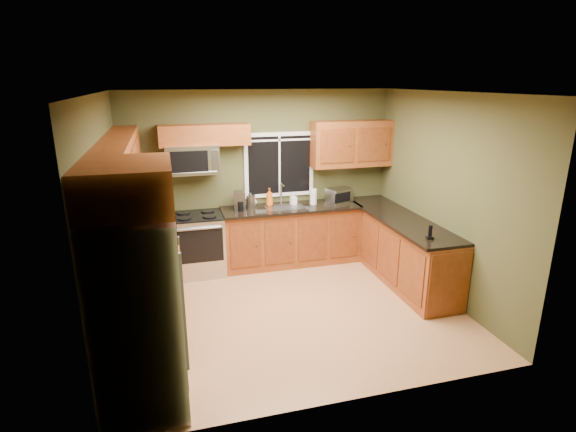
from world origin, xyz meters
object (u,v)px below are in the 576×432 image
toaster_oven (339,195)px  coffee_maker (240,201)px  paper_towel_roll (313,197)px  refrigerator (140,313)px  soap_bottle_c (252,200)px  kettle (251,201)px  soap_bottle_a (269,197)px  microwave (192,159)px  soap_bottle_b (294,199)px  range (198,244)px  cordless_phone (430,235)px

toaster_oven → coffee_maker: 1.61m
paper_towel_roll → refrigerator: bearing=-131.8°
toaster_oven → soap_bottle_c: toaster_oven is taller
kettle → soap_bottle_a: size_ratio=0.90×
microwave → coffee_maker: microwave is taller
soap_bottle_b → range: bearing=-175.4°
soap_bottle_c → cordless_phone: (1.83, -2.09, -0.03)m
refrigerator → cordless_phone: (3.41, 0.91, 0.09)m
paper_towel_roll → soap_bottle_c: paper_towel_roll is taller
soap_bottle_a → kettle: bearing=-168.6°
coffee_maker → kettle: size_ratio=1.12×
toaster_oven → soap_bottle_c: 1.40m
paper_towel_roll → soap_bottle_c: bearing=169.3°
soap_bottle_a → cordless_phone: 2.57m
soap_bottle_c → soap_bottle_a: bearing=-14.8°
coffee_maker → cordless_phone: (2.06, -1.92, -0.08)m
toaster_oven → coffee_maker: size_ratio=1.58×
refrigerator → soap_bottle_a: size_ratio=6.47×
toaster_oven → soap_bottle_b: 0.75m
soap_bottle_b → cordless_phone: soap_bottle_b is taller
soap_bottle_a → soap_bottle_c: 0.27m
cordless_phone → soap_bottle_b: bearing=121.0°
microwave → soap_bottle_a: 1.32m
soap_bottle_c → cordless_phone: size_ratio=0.95×
microwave → soap_bottle_c: 1.14m
soap_bottle_b → cordless_phone: size_ratio=1.05×
microwave → kettle: bearing=-2.4°
soap_bottle_b → paper_towel_roll: bearing=-13.4°
cordless_phone → coffee_maker: bearing=137.1°
microwave → soap_bottle_b: (1.53, -0.01, -0.70)m
range → paper_towel_roll: paper_towel_roll is taller
kettle → paper_towel_roll: paper_towel_roll is taller
refrigerator → microwave: size_ratio=2.37×
refrigerator → coffee_maker: size_ratio=6.43×
soap_bottle_a → cordless_phone: size_ratio=1.55×
cordless_phone → soap_bottle_a: bearing=127.9°
coffee_maker → soap_bottle_c: bearing=37.6°
paper_towel_roll → soap_bottle_a: 0.70m
toaster_oven → cordless_phone: bearing=-76.9°
paper_towel_roll → cordless_phone: bearing=-65.1°
range → toaster_oven: 2.35m
paper_towel_roll → soap_bottle_a: bearing=170.8°
soap_bottle_c → kettle: bearing=-110.8°
soap_bottle_c → microwave: bearing=-174.0°
kettle → soap_bottle_b: size_ratio=1.32×
kettle → soap_bottle_b: 0.69m
toaster_oven → soap_bottle_b: toaster_oven is taller
range → kettle: kettle is taller
kettle → soap_bottle_a: (0.31, 0.06, 0.02)m
range → soap_bottle_a: size_ratio=3.37×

